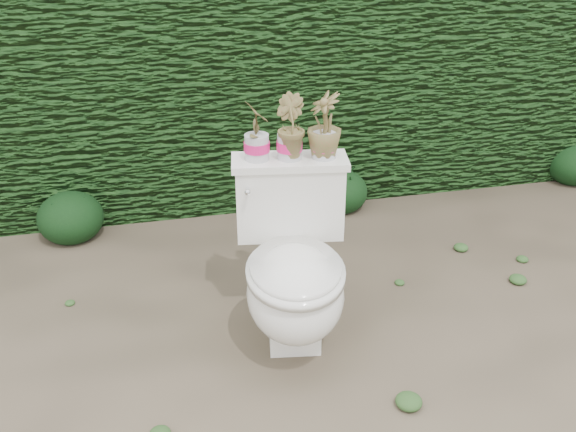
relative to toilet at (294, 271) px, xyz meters
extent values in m
plane|color=#6E604C|center=(-0.20, 0.17, -0.36)|extent=(60.00, 60.00, 0.00)
cube|color=#224D19|center=(-0.20, 1.77, 0.44)|extent=(8.00, 1.00, 1.60)
cube|color=white|center=(0.00, 0.02, -0.26)|extent=(0.26, 0.33, 0.20)
ellipsoid|color=white|center=(-0.01, -0.08, -0.06)|extent=(0.48, 0.57, 0.39)
cube|color=white|center=(0.04, 0.24, 0.22)|extent=(0.49, 0.24, 0.34)
cube|color=white|center=(0.04, 0.24, 0.40)|extent=(0.52, 0.26, 0.03)
cylinder|color=silver|center=(-0.16, 0.17, 0.32)|extent=(0.03, 0.06, 0.02)
sphere|color=silver|center=(-0.17, 0.14, 0.32)|extent=(0.03, 0.03, 0.03)
imported|color=#28822F|center=(-0.10, 0.26, 0.54)|extent=(0.09, 0.13, 0.24)
imported|color=#28822F|center=(0.03, 0.24, 0.55)|extent=(0.16, 0.17, 0.26)
imported|color=#28822F|center=(0.18, 0.22, 0.56)|extent=(0.18, 0.18, 0.27)
ellipsoid|color=#123312|center=(-1.04, 1.20, -0.21)|extent=(0.37, 0.37, 0.30)
ellipsoid|color=#123312|center=(0.58, 1.22, -0.22)|extent=(0.34, 0.34, 0.27)
ellipsoid|color=#123312|center=(2.26, 1.27, -0.22)|extent=(0.35, 0.35, 0.28)
camera|label=1|loc=(-0.53, -2.25, 1.47)|focal=40.00mm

